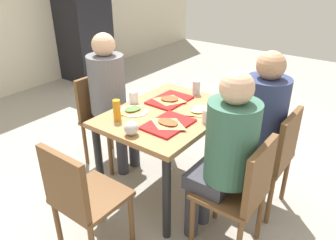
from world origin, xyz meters
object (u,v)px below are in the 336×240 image
object	(u,v)px
chair_near_left	(242,190)
chair_left_end	(80,196)
tray_red_near	(168,124)
plastic_cup_b	(207,116)
main_table	(168,124)
tray_red_far	(170,100)
condiment_bottle	(117,110)
chair_far_side	(102,113)
pizza_slice_a	(168,123)
person_far_side	(110,92)
paper_plate_center	(134,111)
drink_fridge	(83,19)
person_in_red	(225,149)
pizza_slice_d	(198,110)
soda_can	(196,88)
pizza_slice_c	(133,110)
paper_plate_near_edge	(202,111)
foil_bundle	(131,128)
chair_near_right	(272,154)
pizza_slice_b	(170,99)
person_in_brown_jacket	(258,119)
plastic_cup_a	(134,97)

from	to	relation	value
chair_near_left	chair_left_end	size ratio (longest dim) A/B	1.00
tray_red_near	plastic_cup_b	bearing A→B (deg)	-43.01
main_table	chair_left_end	distance (m)	0.92
tray_red_far	condiment_bottle	distance (m)	0.54
chair_far_side	plastic_cup_b	size ratio (longest dim) A/B	8.46
tray_red_near	pizza_slice_a	distance (m)	0.02
chair_near_left	person_far_side	bearing A→B (deg)	79.48
chair_far_side	paper_plate_center	bearing A→B (deg)	-105.66
paper_plate_center	drink_fridge	xyz separation A→B (m)	(1.77, 2.64, 0.22)
chair_near_left	plastic_cup_b	bearing A→B (deg)	56.98
person_far_side	drink_fridge	xyz separation A→B (m)	(1.61, 2.22, 0.21)
person_in_red	pizza_slice_a	size ratio (longest dim) A/B	5.40
drink_fridge	chair_far_side	bearing A→B (deg)	-127.77
pizza_slice_d	drink_fridge	distance (m)	3.39
tray_red_far	pizza_slice_d	bearing A→B (deg)	-99.59
pizza_slice_a	soda_can	distance (m)	0.66
paper_plate_center	pizza_slice_c	distance (m)	0.02
chair_near_left	soda_can	distance (m)	1.10
chair_left_end	pizza_slice_d	size ratio (longest dim) A/B	3.46
paper_plate_center	paper_plate_near_edge	world-z (taller)	same
paper_plate_center	foil_bundle	size ratio (longest dim) A/B	2.20
chair_left_end	paper_plate_near_edge	distance (m)	1.11
chair_near_right	plastic_cup_b	bearing A→B (deg)	118.01
pizza_slice_b	drink_fridge	xyz separation A→B (m)	(1.44, 2.74, 0.20)
person_in_red	person_in_brown_jacket	distance (m)	0.52
plastic_cup_b	chair_far_side	bearing A→B (deg)	91.35
main_table	chair_near_right	xyz separation A→B (m)	(0.26, -0.77, -0.13)
pizza_slice_c	pizza_slice_b	bearing A→B (deg)	-20.04
pizza_slice_a	pizza_slice_d	xyz separation A→B (m)	(0.32, -0.06, -0.01)
chair_left_end	soda_can	world-z (taller)	same
foil_bundle	tray_red_near	bearing A→B (deg)	-24.12
paper_plate_center	pizza_slice_d	world-z (taller)	pizza_slice_d
plastic_cup_b	tray_red_near	bearing A→B (deg)	136.99
pizza_slice_d	chair_near_left	bearing A→B (deg)	-124.15
foil_bundle	drink_fridge	size ratio (longest dim) A/B	0.05
pizza_slice_c	chair_left_end	bearing A→B (deg)	-163.32
main_table	person_far_side	world-z (taller)	person_far_side
chair_left_end	person_far_side	bearing A→B (deg)	34.96
condiment_bottle	foil_bundle	size ratio (longest dim) A/B	1.60
pizza_slice_a	pizza_slice_c	xyz separation A→B (m)	(0.03, 0.37, -0.01)
paper_plate_near_edge	plastic_cup_b	distance (m)	0.18
person_in_red	paper_plate_center	world-z (taller)	person_in_red
pizza_slice_d	drink_fridge	bearing A→B (deg)	64.12
pizza_slice_c	plastic_cup_a	size ratio (longest dim) A/B	2.20
tray_red_near	condiment_bottle	distance (m)	0.39
chair_left_end	pizza_slice_b	xyz separation A→B (m)	(1.07, 0.11, 0.26)
main_table	chair_near_left	xyz separation A→B (m)	(-0.26, -0.77, -0.13)
person_in_red	paper_plate_near_edge	distance (m)	0.59
condiment_bottle	foil_bundle	world-z (taller)	condiment_bottle
chair_near_left	chair_left_end	world-z (taller)	same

